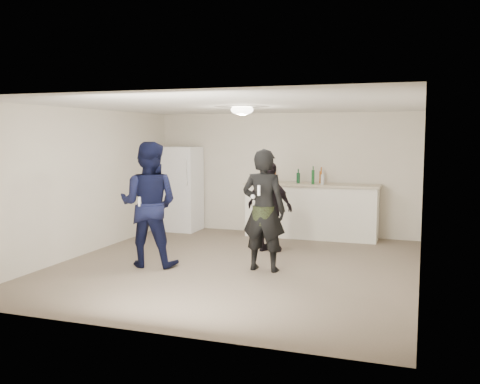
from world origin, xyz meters
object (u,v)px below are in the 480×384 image
(counter, at_px, (311,212))
(shaker, at_px, (261,178))
(man, at_px, (149,204))
(fridge, at_px, (183,189))
(woman, at_px, (264,210))
(spectator, at_px, (270,207))

(counter, distance_m, shaker, 1.22)
(man, bearing_deg, fridge, -83.41)
(woman, bearing_deg, counter, -90.31)
(counter, bearing_deg, spectator, -105.74)
(woman, xyz_separation_m, spectator, (-0.27, 1.28, -0.13))
(fridge, relative_size, woman, 0.97)
(counter, height_order, fridge, fridge)
(shaker, bearing_deg, counter, 5.94)
(shaker, bearing_deg, fridge, 178.81)
(counter, xyz_separation_m, fridge, (-2.79, -0.07, 0.38))
(counter, xyz_separation_m, woman, (-0.16, -2.80, 0.40))
(man, distance_m, woman, 1.81)
(fridge, distance_m, shaker, 1.78)
(fridge, height_order, man, man)
(fridge, height_order, woman, woman)
(fridge, relative_size, shaker, 10.59)
(shaker, xyz_separation_m, spectator, (0.60, -1.42, -0.38))
(shaker, height_order, woman, woman)
(woman, bearing_deg, fridge, -43.18)
(shaker, distance_m, woman, 2.84)
(counter, relative_size, man, 1.33)
(shaker, height_order, man, man)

